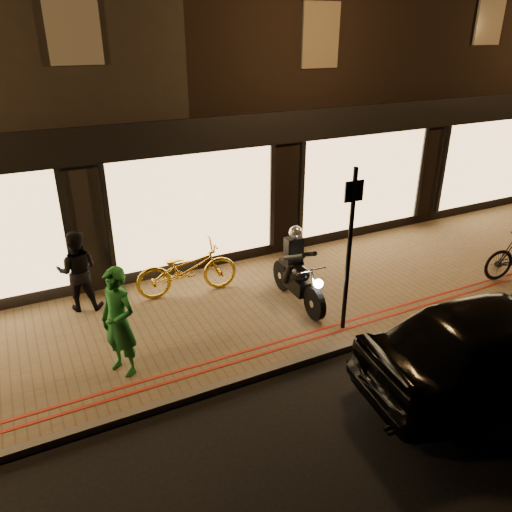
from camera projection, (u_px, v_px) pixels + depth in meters
The scene contains 11 objects.
ground at pixel (284, 372), 8.18m from camera, with size 90.00×90.00×0.00m, color black.
sidewalk at pixel (234, 312), 9.78m from camera, with size 50.00×4.00×0.12m, color #756148.
kerb_stone at pixel (282, 367), 8.20m from camera, with size 50.00×0.14×0.12m, color #59544C.
red_kerb_lines at pixel (268, 348), 8.58m from camera, with size 50.00×0.26×0.01m.
building_row at pixel (126, 64), 13.72m from camera, with size 48.00×10.11×8.50m.
motorcycle at pixel (297, 274), 9.79m from camera, with size 0.60×1.94×1.59m.
sign_post at pixel (350, 243), 8.50m from camera, with size 0.35×0.08×3.00m.
bicycle_gold at pixel (187, 269), 10.16m from camera, with size 0.73×2.08×1.10m, color gold.
person_green at pixel (119, 322), 7.66m from camera, with size 0.66×0.43×1.81m, color #1E722D.
person_dark at pixel (78, 271), 9.50m from camera, with size 0.78×0.61×1.61m, color black.
parked_car at pixel (504, 346), 7.51m from camera, with size 1.84×4.58×1.56m, color black.
Camera 1 is at (-3.39, -5.74, 5.14)m, focal length 35.00 mm.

